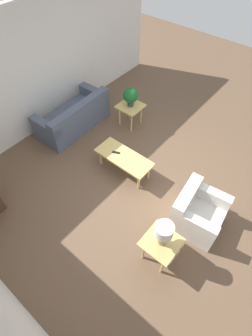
{
  "coord_description": "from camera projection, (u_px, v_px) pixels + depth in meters",
  "views": [
    {
      "loc": [
        -1.7,
        2.72,
        4.3
      ],
      "look_at": [
        0.28,
        0.32,
        0.55
      ],
      "focal_mm": 28.0,
      "sensor_mm": 36.0,
      "label": 1
    }
  ],
  "objects": [
    {
      "name": "sofa",
      "position": [
        74.0,
        117.0,
        6.21
      ],
      "size": [
        0.87,
        1.79,
        0.77
      ],
      "rotation": [
        0.0,
        0.0,
        1.6
      ],
      "color": "#4C566B",
      "rests_on": "ground_plane"
    },
    {
      "name": "table_lamp",
      "position": [
        164.0,
        232.0,
        3.69
      ],
      "size": [
        0.27,
        0.27,
        0.48
      ],
      "color": "#997F4C",
      "rests_on": "side_table_lamp"
    },
    {
      "name": "side_table_plant",
      "position": [
        130.0,
        109.0,
        6.14
      ],
      "size": [
        0.54,
        0.54,
        0.56
      ],
      "color": "tan",
      "rests_on": "ground_plane"
    },
    {
      "name": "potted_plant",
      "position": [
        131.0,
        96.0,
        5.86
      ],
      "size": [
        0.35,
        0.35,
        0.46
      ],
      "color": "#333338",
      "rests_on": "side_table_plant"
    },
    {
      "name": "wall_right",
      "position": [
        35.0,
        71.0,
        5.55
      ],
      "size": [
        0.12,
        7.2,
        2.7
      ],
      "color": "white",
      "rests_on": "ground_plane"
    },
    {
      "name": "remote_control",
      "position": [
        116.0,
        152.0,
        5.27
      ],
      "size": [
        0.16,
        0.11,
        0.02
      ],
      "color": "black",
      "rests_on": "coffee_table"
    },
    {
      "name": "armchair",
      "position": [
        197.0,
        213.0,
        4.53
      ],
      "size": [
        0.87,
        0.9,
        0.79
      ],
      "rotation": [
        0.0,
        0.0,
        -1.45
      ],
      "color": "silver",
      "rests_on": "ground_plane"
    },
    {
      "name": "ground_plane",
      "position": [
        147.0,
        183.0,
        5.34
      ],
      "size": [
        14.0,
        14.0,
        0.0
      ],
      "primitive_type": "plane",
      "color": "brown"
    },
    {
      "name": "side_table_lamp",
      "position": [
        161.0,
        244.0,
        4.01
      ],
      "size": [
        0.54,
        0.54,
        0.56
      ],
      "color": "tan",
      "rests_on": "ground_plane"
    },
    {
      "name": "coffee_table",
      "position": [
        124.0,
        158.0,
        5.26
      ],
      "size": [
        1.19,
        0.5,
        0.43
      ],
      "color": "tan",
      "rests_on": "ground_plane"
    }
  ]
}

